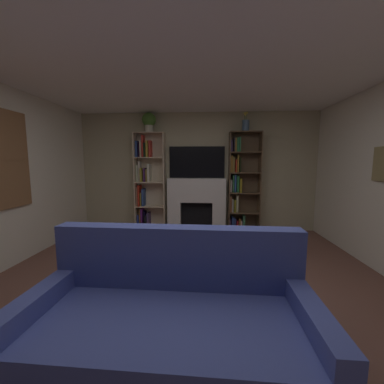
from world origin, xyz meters
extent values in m
plane|color=brown|center=(0.00, 0.00, 0.00)|extent=(6.62, 6.62, 0.00)
cube|color=#B5AD8C|center=(0.00, 2.79, 1.25)|extent=(5.14, 0.06, 2.50)
cube|color=#8F8051|center=(2.49, 0.84, 1.44)|extent=(0.03, 0.38, 0.45)
cube|color=#9A8D60|center=(2.48, 0.84, 1.44)|extent=(0.01, 0.32, 0.39)
cube|color=white|center=(0.00, 0.00, 2.53)|extent=(5.14, 5.64, 0.06)
cube|color=silver|center=(-0.47, 2.63, 0.31)|extent=(0.28, 0.26, 0.62)
cube|color=silver|center=(0.47, 2.63, 0.31)|extent=(0.28, 0.26, 0.62)
cube|color=silver|center=(0.00, 2.63, 0.87)|extent=(1.22, 0.26, 0.51)
cube|color=black|center=(0.00, 2.72, 0.31)|extent=(0.67, 0.08, 0.62)
cube|color=#5E554A|center=(0.00, 2.35, 0.01)|extent=(1.32, 0.30, 0.03)
cube|color=black|center=(0.00, 2.73, 1.46)|extent=(1.17, 0.06, 0.67)
cube|color=beige|center=(-1.30, 2.61, 1.04)|extent=(0.02, 0.29, 2.08)
cube|color=beige|center=(-0.68, 2.61, 1.04)|extent=(0.02, 0.29, 2.08)
cube|color=beige|center=(-0.99, 2.75, 1.04)|extent=(0.64, 0.02, 2.08)
cube|color=beige|center=(-0.99, 2.61, 0.01)|extent=(0.61, 0.29, 0.02)
cube|color=#293B96|center=(-1.26, 2.64, 0.17)|extent=(0.04, 0.21, 0.31)
cube|color=brown|center=(-1.22, 2.64, 0.24)|extent=(0.03, 0.21, 0.45)
cube|color=#672381|center=(-1.18, 2.62, 0.24)|extent=(0.02, 0.24, 0.45)
cube|color=black|center=(-1.13, 2.65, 0.21)|extent=(0.03, 0.18, 0.39)
cube|color=black|center=(-1.10, 2.63, 0.17)|extent=(0.04, 0.23, 0.30)
cube|color=#4F4070|center=(-1.04, 2.62, 0.19)|extent=(0.04, 0.24, 0.35)
cube|color=beige|center=(-0.99, 2.61, 0.52)|extent=(0.61, 0.29, 0.02)
cube|color=brown|center=(-1.27, 2.62, 0.73)|extent=(0.03, 0.24, 0.41)
cube|color=#B62A1A|center=(-1.23, 2.62, 0.75)|extent=(0.03, 0.24, 0.45)
cube|color=olive|center=(-1.19, 2.63, 0.67)|extent=(0.03, 0.22, 0.28)
cube|color=navy|center=(-1.15, 2.63, 0.71)|extent=(0.04, 0.22, 0.37)
cube|color=beige|center=(-0.99, 2.61, 1.04)|extent=(0.61, 0.29, 0.02)
cube|color=beige|center=(-1.27, 2.66, 1.23)|extent=(0.03, 0.17, 0.36)
cube|color=beige|center=(-1.22, 2.66, 1.27)|extent=(0.04, 0.17, 0.44)
cube|color=olive|center=(-1.17, 2.63, 1.19)|extent=(0.04, 0.23, 0.29)
cube|color=#4D2866|center=(-1.11, 2.65, 1.19)|extent=(0.03, 0.18, 0.29)
cube|color=olive|center=(-1.06, 2.65, 1.18)|extent=(0.04, 0.18, 0.27)
cube|color=beige|center=(-1.01, 2.62, 1.24)|extent=(0.04, 0.24, 0.38)
cube|color=beige|center=(-0.99, 2.61, 1.56)|extent=(0.61, 0.29, 0.02)
cube|color=navy|center=(-1.27, 2.65, 1.74)|extent=(0.04, 0.19, 0.34)
cube|color=black|center=(-1.22, 2.66, 1.72)|extent=(0.02, 0.17, 0.31)
cube|color=beige|center=(-1.18, 2.64, 1.74)|extent=(0.02, 0.20, 0.35)
cube|color=#BA3029|center=(-1.14, 2.65, 1.80)|extent=(0.03, 0.18, 0.46)
cube|color=black|center=(-1.09, 2.66, 1.72)|extent=(0.04, 0.17, 0.30)
cube|color=#A5872C|center=(-1.04, 2.65, 1.74)|extent=(0.04, 0.19, 0.34)
cube|color=#B13029|center=(-0.98, 2.65, 1.74)|extent=(0.04, 0.18, 0.34)
cube|color=beige|center=(-0.99, 2.61, 2.07)|extent=(0.61, 0.29, 0.02)
cube|color=brown|center=(0.68, 2.60, 1.04)|extent=(0.02, 0.31, 2.08)
cube|color=brown|center=(1.30, 2.60, 1.04)|extent=(0.02, 0.31, 2.08)
cube|color=brown|center=(0.99, 2.75, 1.04)|extent=(0.64, 0.02, 2.08)
cube|color=brown|center=(0.99, 2.60, 0.01)|extent=(0.61, 0.31, 0.02)
cube|color=#5E3D76|center=(0.72, 2.65, 0.13)|extent=(0.04, 0.19, 0.23)
cube|color=#294290|center=(0.77, 2.62, 0.16)|extent=(0.03, 0.25, 0.29)
cube|color=#314289|center=(0.82, 2.65, 0.15)|extent=(0.04, 0.19, 0.26)
cube|color=red|center=(0.87, 2.64, 0.13)|extent=(0.03, 0.21, 0.22)
cube|color=brown|center=(0.91, 2.63, 0.15)|extent=(0.03, 0.23, 0.26)
cube|color=beige|center=(0.95, 2.63, 0.13)|extent=(0.03, 0.22, 0.22)
cube|color=#32684B|center=(1.00, 2.63, 0.19)|extent=(0.04, 0.22, 0.34)
cube|color=brown|center=(0.99, 2.60, 0.42)|extent=(0.61, 0.31, 0.02)
cube|color=#975F3D|center=(0.72, 2.63, 0.59)|extent=(0.04, 0.23, 0.33)
cube|color=beige|center=(0.76, 2.62, 0.56)|extent=(0.02, 0.24, 0.28)
cube|color=olive|center=(0.80, 2.61, 0.56)|extent=(0.03, 0.26, 0.26)
cube|color=beige|center=(0.85, 2.64, 0.60)|extent=(0.04, 0.21, 0.35)
cube|color=brown|center=(0.99, 2.60, 0.83)|extent=(0.61, 0.31, 0.02)
cube|color=beige|center=(0.72, 2.64, 0.97)|extent=(0.04, 0.19, 0.26)
cube|color=#2E7847|center=(0.76, 2.63, 1.02)|extent=(0.02, 0.23, 0.35)
cube|color=#2D5095|center=(0.80, 2.64, 1.02)|extent=(0.03, 0.21, 0.36)
cube|color=#26723B|center=(0.86, 2.65, 1.01)|extent=(0.04, 0.18, 0.35)
cube|color=olive|center=(0.92, 2.63, 0.98)|extent=(0.04, 0.23, 0.29)
cube|color=brown|center=(0.99, 2.60, 1.25)|extent=(0.61, 0.31, 0.02)
cube|color=#A0702A|center=(0.72, 2.64, 1.43)|extent=(0.04, 0.20, 0.34)
cube|color=olive|center=(0.76, 2.66, 1.41)|extent=(0.04, 0.17, 0.31)
cube|color=#B7351E|center=(0.81, 2.64, 1.39)|extent=(0.03, 0.20, 0.26)
cube|color=olive|center=(0.86, 2.65, 1.43)|extent=(0.03, 0.18, 0.36)
cube|color=black|center=(0.90, 2.65, 1.41)|extent=(0.03, 0.18, 0.31)
cube|color=brown|center=(0.99, 2.60, 1.66)|extent=(0.61, 0.31, 0.02)
cube|color=#574178|center=(0.72, 2.65, 1.79)|extent=(0.03, 0.18, 0.24)
cube|color=black|center=(0.76, 2.61, 1.81)|extent=(0.02, 0.26, 0.29)
cube|color=olive|center=(0.79, 2.62, 1.81)|extent=(0.03, 0.25, 0.28)
cube|color=#2C794A|center=(0.84, 2.64, 1.81)|extent=(0.04, 0.20, 0.28)
cube|color=#367748|center=(0.88, 2.65, 1.82)|extent=(0.03, 0.19, 0.30)
cube|color=brown|center=(0.99, 2.60, 2.07)|extent=(0.61, 0.31, 0.02)
cylinder|color=beige|center=(-0.99, 2.61, 2.15)|extent=(0.17, 0.17, 0.14)
sphere|color=#45742B|center=(-0.99, 2.61, 2.33)|extent=(0.29, 0.29, 0.29)
cylinder|color=#49678D|center=(0.99, 2.61, 2.19)|extent=(0.14, 0.14, 0.22)
cylinder|color=#4C7F3F|center=(0.98, 2.64, 2.36)|extent=(0.01, 0.01, 0.11)
sphere|color=#EDD757|center=(0.98, 2.64, 2.41)|extent=(0.05, 0.05, 0.05)
cylinder|color=#4C7F3F|center=(0.96, 2.60, 2.37)|extent=(0.01, 0.01, 0.13)
sphere|color=#EDD757|center=(0.96, 2.60, 2.43)|extent=(0.05, 0.05, 0.05)
cylinder|color=#4C7F3F|center=(1.00, 2.61, 2.37)|extent=(0.01, 0.01, 0.14)
sphere|color=#EDD757|center=(1.00, 2.61, 2.44)|extent=(0.05, 0.05, 0.05)
cube|color=#44529F|center=(-0.02, -0.94, 0.22)|extent=(1.97, 0.94, 0.45)
cube|color=#44529F|center=(-0.01, -0.57, 0.70)|extent=(1.96, 0.20, 0.50)
cube|color=#44529F|center=(0.89, -0.96, 0.29)|extent=(0.16, 0.90, 0.59)
cube|color=#44529F|center=(-0.93, -0.92, 0.29)|extent=(0.16, 0.90, 0.59)
camera|label=1|loc=(0.23, -2.41, 1.46)|focal=22.41mm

